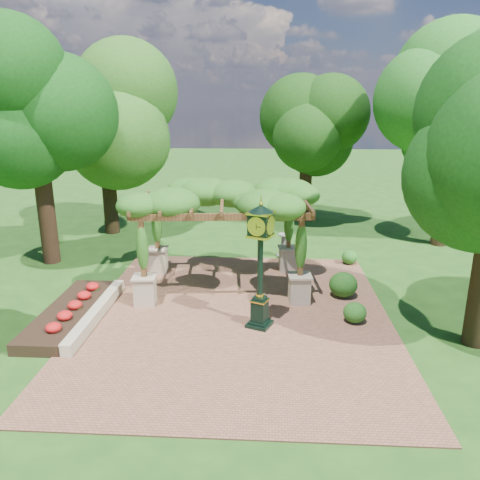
{
  "coord_description": "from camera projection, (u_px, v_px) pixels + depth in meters",
  "views": [
    {
      "loc": [
        0.91,
        -13.22,
        6.83
      ],
      "look_at": [
        0.0,
        2.5,
        2.2
      ],
      "focal_mm": 35.0,
      "sensor_mm": 36.0,
      "label": 1
    }
  ],
  "objects": [
    {
      "name": "shrub_back",
      "position": [
        349.0,
        257.0,
        20.45
      ],
      "size": [
        0.78,
        0.78,
        0.61
      ],
      "primitive_type": "ellipsoid",
      "rotation": [
        0.0,
        0.0,
        -0.17
      ],
      "color": "#24611C",
      "rests_on": "brick_plaza"
    },
    {
      "name": "border_wall",
      "position": [
        97.0,
        313.0,
        15.32
      ],
      "size": [
        0.35,
        5.0,
        0.4
      ],
      "primitive_type": "cube",
      "color": "#C6B793",
      "rests_on": "ground"
    },
    {
      "name": "sundial",
      "position": [
        284.0,
        247.0,
        21.37
      ],
      "size": [
        0.73,
        0.73,
        1.11
      ],
      "rotation": [
        0.0,
        0.0,
        0.22
      ],
      "color": "gray",
      "rests_on": "ground"
    },
    {
      "name": "ground",
      "position": [
        235.0,
        330.0,
        14.64
      ],
      "size": [
        120.0,
        120.0,
        0.0
      ],
      "primitive_type": "plane",
      "color": "#1E4714",
      "rests_on": "ground"
    },
    {
      "name": "shrub_front",
      "position": [
        355.0,
        313.0,
        14.98
      ],
      "size": [
        0.9,
        0.9,
        0.66
      ],
      "primitive_type": "ellipsoid",
      "rotation": [
        0.0,
        0.0,
        -0.25
      ],
      "color": "#225719",
      "rests_on": "brick_plaza"
    },
    {
      "name": "tree_east_far",
      "position": [
        455.0,
        107.0,
        21.58
      ],
      "size": [
        5.11,
        5.11,
        9.68
      ],
      "color": "black",
      "rests_on": "ground"
    },
    {
      "name": "shrub_mid",
      "position": [
        343.0,
        285.0,
        16.93
      ],
      "size": [
        1.07,
        1.07,
        0.92
      ],
      "primitive_type": "ellipsoid",
      "rotation": [
        0.0,
        0.0,
        0.05
      ],
      "color": "#1D4A14",
      "rests_on": "brick_plaza"
    },
    {
      "name": "flower_bed",
      "position": [
        70.0,
        313.0,
        15.38
      ],
      "size": [
        1.5,
        5.0,
        0.36
      ],
      "primitive_type": "cube",
      "color": "red",
      "rests_on": "ground"
    },
    {
      "name": "tree_west_far",
      "position": [
        104.0,
        119.0,
        23.94
      ],
      "size": [
        4.96,
        4.96,
        8.77
      ],
      "color": "black",
      "rests_on": "ground"
    },
    {
      "name": "tree_north",
      "position": [
        308.0,
        130.0,
        26.82
      ],
      "size": [
        4.83,
        4.83,
        7.78
      ],
      "color": "#311D13",
      "rests_on": "ground"
    },
    {
      "name": "pedestal_clock",
      "position": [
        260.0,
        255.0,
        14.16
      ],
      "size": [
        1.03,
        1.03,
        4.0
      ],
      "rotation": [
        0.0,
        0.0,
        -0.4
      ],
      "color": "black",
      "rests_on": "brick_plaza"
    },
    {
      "name": "brick_plaza",
      "position": [
        237.0,
        315.0,
        15.6
      ],
      "size": [
        10.0,
        12.0,
        0.04
      ],
      "primitive_type": "cube",
      "color": "brown",
      "rests_on": "ground"
    },
    {
      "name": "pergola",
      "position": [
        222.0,
        204.0,
        17.18
      ],
      "size": [
        6.58,
        4.44,
        3.95
      ],
      "rotation": [
        0.0,
        0.0,
        0.08
      ],
      "color": "tan",
      "rests_on": "brick_plaza"
    },
    {
      "name": "tree_west_near",
      "position": [
        34.0,
        112.0,
        19.08
      ],
      "size": [
        4.33,
        4.33,
        9.47
      ],
      "color": "#372116",
      "rests_on": "ground"
    }
  ]
}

